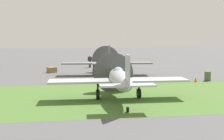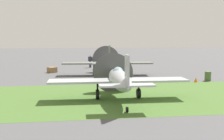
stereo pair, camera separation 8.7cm
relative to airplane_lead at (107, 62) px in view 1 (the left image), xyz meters
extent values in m
plane|color=#515154|center=(-0.05, 0.79, -1.49)|extent=(160.00, 160.00, 0.00)
cube|color=#476B2D|center=(-0.05, -11.34, -1.48)|extent=(120.00, 11.00, 0.01)
ellipsoid|color=slate|center=(-0.01, -0.16, 0.01)|extent=(1.76, 7.08, 1.28)
cube|color=slate|center=(0.02, 0.25, -0.15)|extent=(9.99, 2.43, 0.14)
cube|color=slate|center=(-0.23, -3.35, 0.93)|extent=(0.18, 1.14, 1.96)
cube|color=slate|center=(-0.23, -3.35, 0.11)|extent=(3.35, 1.15, 0.10)
cone|color=#B7B24C|center=(0.25, 3.59, 0.01)|extent=(0.71, 0.76, 0.66)
cylinder|color=#4C4C51|center=(0.23, 3.39, 0.01)|extent=(3.29, 0.27, 3.30)
ellipsoid|color=#8CB2C6|center=(0.03, 0.46, 0.45)|extent=(0.82, 1.49, 0.72)
cylinder|color=black|center=(-1.47, 0.46, -1.14)|extent=(0.27, 0.71, 0.70)
cylinder|color=black|center=(-1.47, 0.46, -0.64)|extent=(0.12, 0.12, 0.99)
cylinder|color=black|center=(1.51, 0.25, -1.14)|extent=(0.27, 0.71, 0.70)
cylinder|color=black|center=(1.51, 0.25, -0.64)|extent=(0.12, 0.12, 0.99)
cylinder|color=black|center=(-0.24, -3.45, -1.32)|extent=(0.15, 0.34, 0.33)
ellipsoid|color=#B2B7BC|center=(-0.78, -12.50, -0.07)|extent=(1.37, 6.67, 1.21)
cube|color=#B2B7BC|center=(-0.77, -12.11, -0.22)|extent=(9.41, 1.88, 0.14)
cube|color=#B2B7BC|center=(-0.85, -15.52, 0.81)|extent=(0.12, 1.08, 1.86)
cube|color=#B2B7BC|center=(-0.85, -15.52, 0.03)|extent=(3.15, 0.95, 0.10)
cone|color=#B7B24C|center=(-0.70, -8.93, -0.07)|extent=(0.64, 0.70, 0.63)
cylinder|color=#4C4C51|center=(-0.70, -9.13, -0.07)|extent=(3.13, 0.11, 3.13)
ellipsoid|color=#8CB2C6|center=(-0.77, -11.91, 0.35)|extent=(0.72, 1.38, 0.68)
cylinder|color=black|center=(-2.18, -11.97, -1.16)|extent=(0.23, 0.67, 0.66)
cylinder|color=black|center=(-2.18, -11.97, -0.69)|extent=(0.12, 0.12, 0.94)
cylinder|color=black|center=(0.65, -12.04, -1.16)|extent=(0.23, 0.67, 0.66)
cylinder|color=black|center=(0.65, -12.04, -0.69)|extent=(0.12, 0.12, 0.94)
cylinder|color=black|center=(-0.85, -15.62, -1.33)|extent=(0.12, 0.32, 0.31)
cylinder|color=#2D3342|center=(-1.34, 8.57, -1.05)|extent=(0.30, 0.30, 0.88)
cylinder|color=#2D3342|center=(-1.34, 8.57, -0.30)|extent=(0.38, 0.38, 0.62)
sphere|color=tan|center=(-1.34, 8.57, 0.13)|extent=(0.23, 0.23, 0.23)
cylinder|color=#2D3342|center=(-1.57, 8.69, -0.30)|extent=(0.11, 0.11, 0.59)
cylinder|color=#2D3342|center=(-1.11, 8.45, -0.30)|extent=(0.11, 0.11, 0.59)
cylinder|color=#476633|center=(9.09, -5.25, -1.04)|extent=(0.60, 0.60, 0.90)
cube|color=olive|center=(-6.22, 3.47, -1.17)|extent=(1.27, 1.27, 0.64)
cone|color=orange|center=(7.61, -5.85, -1.27)|extent=(0.36, 0.36, 0.44)
camera|label=1|loc=(-3.96, -30.99, 2.70)|focal=45.94mm
camera|label=2|loc=(-3.88, -31.00, 2.70)|focal=45.94mm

